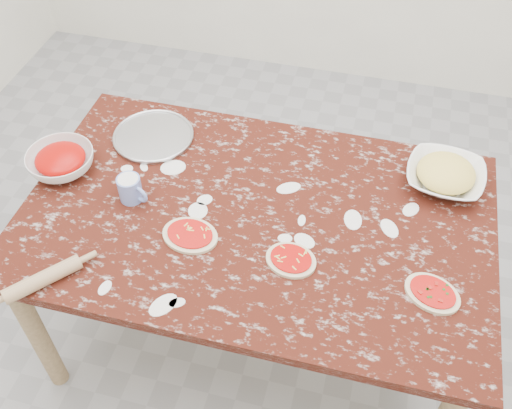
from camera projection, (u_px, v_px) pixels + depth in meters
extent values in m
plane|color=gray|center=(256.00, 329.00, 2.55)|extent=(4.00, 4.00, 0.00)
cube|color=#38110A|center=(256.00, 218.00, 2.01)|extent=(1.60, 1.00, 0.04)
cube|color=tan|center=(256.00, 230.00, 2.05)|extent=(1.50, 0.90, 0.08)
cylinder|color=tan|center=(37.00, 333.00, 2.13)|extent=(0.07, 0.07, 0.71)
cylinder|color=tan|center=(127.00, 176.00, 2.68)|extent=(0.07, 0.07, 0.71)
cylinder|color=tan|center=(448.00, 237.00, 2.44)|extent=(0.07, 0.07, 0.71)
cylinder|color=#B2B2B7|center=(154.00, 137.00, 2.26)|extent=(0.40, 0.40, 0.01)
imported|color=white|center=(61.00, 162.00, 2.12)|extent=(0.27, 0.27, 0.08)
imported|color=white|center=(445.00, 177.00, 2.07)|extent=(0.30, 0.30, 0.07)
cylinder|color=#738BD8|center=(130.00, 189.00, 2.01)|extent=(0.08, 0.08, 0.09)
torus|color=#738BD8|center=(140.00, 194.00, 1.99)|extent=(0.07, 0.04, 0.07)
cylinder|color=silver|center=(128.00, 182.00, 1.99)|extent=(0.06, 0.06, 0.01)
ellipsoid|color=beige|center=(190.00, 236.00, 1.92)|extent=(0.21, 0.17, 0.01)
ellipsoid|color=red|center=(190.00, 234.00, 1.92)|extent=(0.17, 0.14, 0.00)
ellipsoid|color=beige|center=(291.00, 260.00, 1.85)|extent=(0.19, 0.16, 0.01)
ellipsoid|color=red|center=(291.00, 259.00, 1.85)|extent=(0.15, 0.14, 0.00)
ellipsoid|color=beige|center=(432.00, 293.00, 1.77)|extent=(0.21, 0.19, 0.01)
ellipsoid|color=red|center=(433.00, 292.00, 1.76)|extent=(0.17, 0.16, 0.00)
cylinder|color=tan|center=(43.00, 279.00, 1.78)|extent=(0.19, 0.22, 0.05)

